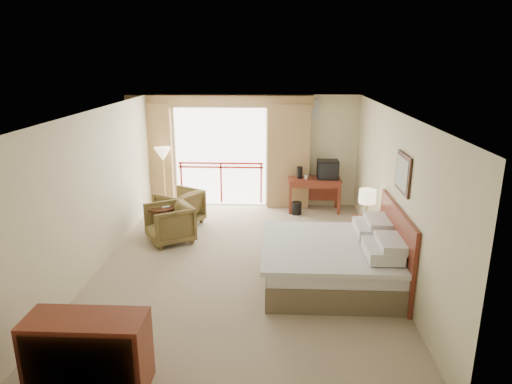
{
  "coord_description": "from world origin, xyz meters",
  "views": [
    {
      "loc": [
        0.56,
        -7.36,
        3.52
      ],
      "look_at": [
        0.21,
        0.4,
        1.23
      ],
      "focal_mm": 32.0,
      "sensor_mm": 36.0,
      "label": 1
    }
  ],
  "objects_px": {
    "tv": "(328,170)",
    "floor_lamp": "(163,157)",
    "dresser": "(88,353)",
    "wastebasket": "(297,208)",
    "armchair_far": "(180,224)",
    "armchair_near": "(171,241)",
    "side_table": "(162,216)",
    "bed": "(333,262)",
    "desk": "(314,185)",
    "nightstand": "(365,236)",
    "table_lamp": "(367,197)"
  },
  "relations": [
    {
      "from": "tv",
      "to": "floor_lamp",
      "type": "height_order",
      "value": "floor_lamp"
    },
    {
      "from": "floor_lamp",
      "to": "dresser",
      "type": "relative_size",
      "value": 1.17
    },
    {
      "from": "wastebasket",
      "to": "armchair_far",
      "type": "xyz_separation_m",
      "value": [
        -2.59,
        -0.79,
        -0.15
      ]
    },
    {
      "from": "armchair_near",
      "to": "side_table",
      "type": "distance_m",
      "value": 0.58
    },
    {
      "from": "side_table",
      "to": "floor_lamp",
      "type": "distance_m",
      "value": 1.9
    },
    {
      "from": "bed",
      "to": "desk",
      "type": "distance_m",
      "value": 3.72
    },
    {
      "from": "nightstand",
      "to": "wastebasket",
      "type": "xyz_separation_m",
      "value": [
        -1.19,
        2.14,
        -0.18
      ]
    },
    {
      "from": "bed",
      "to": "floor_lamp",
      "type": "xyz_separation_m",
      "value": [
        -3.59,
        3.58,
        0.93
      ]
    },
    {
      "from": "bed",
      "to": "desk",
      "type": "xyz_separation_m",
      "value": [
        -0.04,
        3.71,
        0.25
      ]
    },
    {
      "from": "wastebasket",
      "to": "floor_lamp",
      "type": "height_order",
      "value": "floor_lamp"
    },
    {
      "from": "wastebasket",
      "to": "bed",
      "type": "bearing_deg",
      "value": -82.44
    },
    {
      "from": "side_table",
      "to": "desk",
      "type": "bearing_deg",
      "value": 28.77
    },
    {
      "from": "tv",
      "to": "desk",
      "type": "bearing_deg",
      "value": 153.0
    },
    {
      "from": "desk",
      "to": "table_lamp",
      "type": "bearing_deg",
      "value": -69.46
    },
    {
      "from": "desk",
      "to": "side_table",
      "type": "distance_m",
      "value": 3.69
    },
    {
      "from": "desk",
      "to": "armchair_far",
      "type": "bearing_deg",
      "value": -157.11
    },
    {
      "from": "armchair_far",
      "to": "floor_lamp",
      "type": "xyz_separation_m",
      "value": [
        -0.55,
        0.97,
        1.31
      ]
    },
    {
      "from": "bed",
      "to": "tv",
      "type": "distance_m",
      "value": 3.71
    },
    {
      "from": "table_lamp",
      "to": "desk",
      "type": "xyz_separation_m",
      "value": [
        -0.78,
        2.41,
        -0.45
      ]
    },
    {
      "from": "nightstand",
      "to": "side_table",
      "type": "relative_size",
      "value": 1.08
    },
    {
      "from": "table_lamp",
      "to": "armchair_far",
      "type": "relative_size",
      "value": 0.64
    },
    {
      "from": "armchair_far",
      "to": "dresser",
      "type": "relative_size",
      "value": 0.65
    },
    {
      "from": "bed",
      "to": "table_lamp",
      "type": "xyz_separation_m",
      "value": [
        0.74,
        1.3,
        0.7
      ]
    },
    {
      "from": "table_lamp",
      "to": "armchair_far",
      "type": "height_order",
      "value": "table_lamp"
    },
    {
      "from": "table_lamp",
      "to": "dresser",
      "type": "relative_size",
      "value": 0.42
    },
    {
      "from": "armchair_near",
      "to": "wastebasket",
      "type": "bearing_deg",
      "value": 93.67
    },
    {
      "from": "table_lamp",
      "to": "armchair_near",
      "type": "relative_size",
      "value": 0.65
    },
    {
      "from": "bed",
      "to": "nightstand",
      "type": "bearing_deg",
      "value": 59.37
    },
    {
      "from": "floor_lamp",
      "to": "table_lamp",
      "type": "bearing_deg",
      "value": -27.78
    },
    {
      "from": "side_table",
      "to": "dresser",
      "type": "bearing_deg",
      "value": -86.11
    },
    {
      "from": "floor_lamp",
      "to": "dresser",
      "type": "bearing_deg",
      "value": -84.15
    },
    {
      "from": "desk",
      "to": "side_table",
      "type": "relative_size",
      "value": 2.02
    },
    {
      "from": "bed",
      "to": "armchair_far",
      "type": "bearing_deg",
      "value": 139.43
    },
    {
      "from": "tv",
      "to": "armchair_near",
      "type": "bearing_deg",
      "value": -163.8
    },
    {
      "from": "side_table",
      "to": "floor_lamp",
      "type": "xyz_separation_m",
      "value": [
        -0.32,
        1.64,
        0.89
      ]
    },
    {
      "from": "floor_lamp",
      "to": "armchair_near",
      "type": "bearing_deg",
      "value": -74.08
    },
    {
      "from": "bed",
      "to": "table_lamp",
      "type": "relative_size",
      "value": 3.91
    },
    {
      "from": "table_lamp",
      "to": "armchair_far",
      "type": "xyz_separation_m",
      "value": [
        -3.78,
        1.31,
        -1.08
      ]
    },
    {
      "from": "tv",
      "to": "floor_lamp",
      "type": "relative_size",
      "value": 0.32
    },
    {
      "from": "desk",
      "to": "tv",
      "type": "xyz_separation_m",
      "value": [
        0.3,
        -0.06,
        0.39
      ]
    },
    {
      "from": "nightstand",
      "to": "armchair_near",
      "type": "bearing_deg",
      "value": 175.59
    },
    {
      "from": "wastebasket",
      "to": "side_table",
      "type": "relative_size",
      "value": 0.48
    },
    {
      "from": "nightstand",
      "to": "dresser",
      "type": "relative_size",
      "value": 0.51
    },
    {
      "from": "bed",
      "to": "floor_lamp",
      "type": "relative_size",
      "value": 1.4
    },
    {
      "from": "armchair_far",
      "to": "armchair_near",
      "type": "relative_size",
      "value": 1.01
    },
    {
      "from": "tv",
      "to": "wastebasket",
      "type": "xyz_separation_m",
      "value": [
        -0.71,
        -0.26,
        -0.87
      ]
    },
    {
      "from": "armchair_far",
      "to": "side_table",
      "type": "height_order",
      "value": "side_table"
    },
    {
      "from": "table_lamp",
      "to": "floor_lamp",
      "type": "relative_size",
      "value": 0.36
    },
    {
      "from": "desk",
      "to": "wastebasket",
      "type": "height_order",
      "value": "desk"
    },
    {
      "from": "armchair_near",
      "to": "dresser",
      "type": "relative_size",
      "value": 0.65
    }
  ]
}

